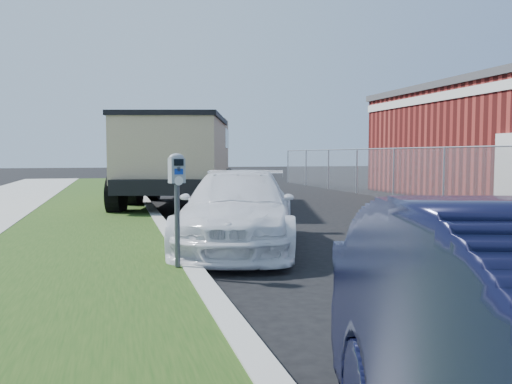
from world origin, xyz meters
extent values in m
plane|color=black|center=(0.00, 0.00, 0.00)|extent=(120.00, 120.00, 0.00)
cube|color=gray|center=(-2.60, 2.00, 0.07)|extent=(0.25, 50.00, 0.15)
cube|color=#1A3B10|center=(-4.20, 2.00, 0.07)|extent=(3.00, 50.00, 0.13)
plane|color=slate|center=(6.00, 7.00, 0.90)|extent=(0.00, 30.00, 30.00)
cylinder|color=#999FA7|center=(6.00, 7.00, 1.80)|extent=(0.04, 30.00, 0.04)
cylinder|color=#999FA7|center=(6.00, 7.00, 0.90)|extent=(0.06, 0.06, 1.80)
cylinder|color=#999FA7|center=(6.00, 10.00, 0.90)|extent=(0.06, 0.06, 1.80)
cylinder|color=#999FA7|center=(6.00, 13.00, 0.90)|extent=(0.06, 0.06, 1.80)
cylinder|color=#999FA7|center=(6.00, 16.00, 0.90)|extent=(0.06, 0.06, 1.80)
cylinder|color=#999FA7|center=(6.00, 19.00, 0.90)|extent=(0.06, 0.06, 1.80)
cylinder|color=#999FA7|center=(6.00, 22.00, 0.90)|extent=(0.06, 0.06, 1.80)
cube|color=silver|center=(7.48, 8.00, 3.60)|extent=(0.06, 14.00, 0.30)
cube|color=silver|center=(7.45, 6.00, 1.10)|extent=(0.08, 1.10, 2.20)
cylinder|color=#3F4247|center=(-2.78, -0.26, 0.67)|extent=(0.08, 0.08, 1.07)
cube|color=gray|center=(-2.78, -0.26, 1.38)|extent=(0.22, 0.18, 0.32)
ellipsoid|color=gray|center=(-2.78, -0.26, 1.54)|extent=(0.23, 0.18, 0.12)
cube|color=black|center=(-2.76, -0.33, 1.49)|extent=(0.13, 0.05, 0.09)
cube|color=#0E2E9A|center=(-2.76, -0.33, 1.37)|extent=(0.11, 0.04, 0.07)
cylinder|color=silver|center=(-2.76, -0.33, 1.26)|extent=(0.11, 0.04, 0.12)
cube|color=#3F4247|center=(-2.76, -0.33, 1.41)|extent=(0.04, 0.02, 0.05)
imported|color=white|center=(-1.52, 1.73, 0.66)|extent=(3.07, 4.87, 1.31)
cube|color=black|center=(-1.63, 9.21, 0.79)|extent=(4.14, 7.39, 0.38)
cube|color=tan|center=(-0.98, 11.64, 1.70)|extent=(2.99, 2.57, 2.19)
cube|color=black|center=(-0.98, 11.64, 2.13)|extent=(3.03, 2.60, 0.66)
cube|color=tan|center=(-1.86, 8.36, 1.70)|extent=(3.73, 5.12, 1.75)
cube|color=black|center=(-1.86, 8.36, 2.61)|extent=(3.86, 5.25, 0.13)
cube|color=black|center=(-0.71, 12.64, 0.71)|extent=(2.58, 0.84, 0.33)
cylinder|color=black|center=(-2.23, 11.86, 0.55)|extent=(0.62, 1.15, 1.09)
cylinder|color=black|center=(0.20, 11.21, 0.55)|extent=(0.62, 1.15, 1.09)
cylinder|color=black|center=(-2.99, 9.01, 0.55)|extent=(0.62, 1.15, 1.09)
cylinder|color=black|center=(-0.56, 8.35, 0.55)|extent=(0.62, 1.15, 1.09)
cylinder|color=black|center=(-3.50, 7.10, 0.55)|extent=(0.62, 1.15, 1.09)
cylinder|color=black|center=(-1.07, 6.45, 0.55)|extent=(0.62, 1.15, 1.09)
camera|label=1|loc=(-3.57, -7.22, 1.59)|focal=38.00mm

